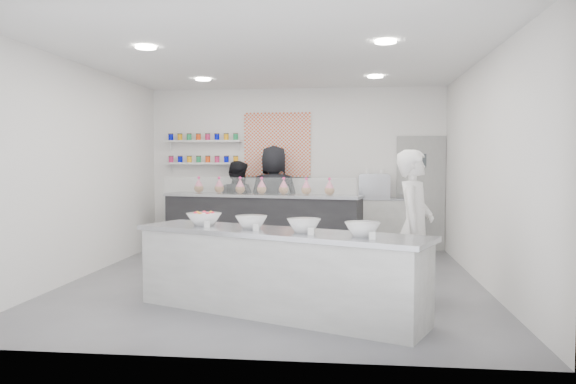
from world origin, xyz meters
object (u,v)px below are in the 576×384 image
(prep_counter, at_px, (277,272))
(staff_left, at_px, (237,206))
(staff_right, at_px, (274,199))
(espresso_ledge, at_px, (380,225))
(back_bar, at_px, (262,225))
(espresso_machine, at_px, (374,186))
(woman_prep, at_px, (415,227))

(prep_counter, distance_m, staff_left, 4.40)
(staff_right, bearing_deg, espresso_ledge, -172.16)
(espresso_ledge, xyz_separation_m, staff_left, (-2.60, -0.18, 0.34))
(back_bar, distance_m, espresso_machine, 2.18)
(espresso_ledge, height_order, espresso_machine, espresso_machine)
(prep_counter, xyz_separation_m, staff_left, (-1.29, 4.19, 0.37))
(woman_prep, xyz_separation_m, staff_left, (-2.80, 3.59, -0.06))
(prep_counter, bearing_deg, espresso_ledge, 96.54)
(back_bar, distance_m, woman_prep, 3.80)
(prep_counter, bearing_deg, woman_prep, 44.95)
(staff_left, xyz_separation_m, staff_right, (0.69, 0.00, 0.14))
(espresso_machine, xyz_separation_m, woman_prep, (0.30, -3.77, -0.30))
(espresso_machine, height_order, staff_right, staff_right)
(prep_counter, height_order, espresso_machine, espresso_machine)
(prep_counter, relative_size, woman_prep, 1.87)
(back_bar, height_order, woman_prep, woman_prep)
(back_bar, distance_m, staff_left, 0.83)
(prep_counter, distance_m, espresso_machine, 4.59)
(back_bar, bearing_deg, woman_prep, -41.98)
(espresso_machine, bearing_deg, prep_counter, -105.45)
(prep_counter, xyz_separation_m, espresso_machine, (1.21, 4.37, 0.73))
(prep_counter, xyz_separation_m, back_bar, (-0.74, 3.64, 0.09))
(staff_right, bearing_deg, staff_left, 2.46)
(espresso_machine, xyz_separation_m, staff_right, (-1.81, -0.18, -0.22))
(prep_counter, distance_m, woman_prep, 1.68)
(prep_counter, distance_m, espresso_ledge, 4.56)
(prep_counter, height_order, woman_prep, woman_prep)
(back_bar, bearing_deg, prep_counter, -66.97)
(espresso_machine, relative_size, staff_right, 0.29)
(woman_prep, bearing_deg, prep_counter, 129.33)
(prep_counter, height_order, staff_right, staff_right)
(back_bar, distance_m, espresso_ledge, 2.18)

